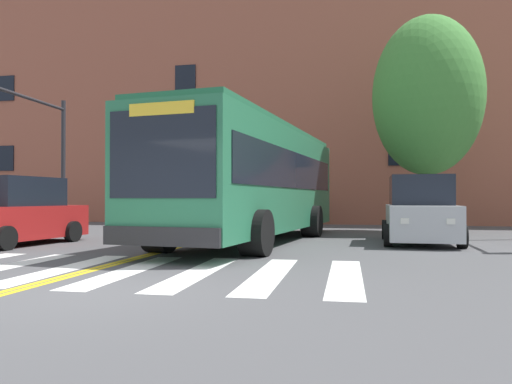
{
  "coord_description": "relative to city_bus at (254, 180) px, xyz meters",
  "views": [
    {
      "loc": [
        3.7,
        -6.26,
        1.27
      ],
      "look_at": [
        0.85,
        6.81,
        1.43
      ],
      "focal_mm": 35.0,
      "sensor_mm": 36.0,
      "label": 1
    }
  ],
  "objects": [
    {
      "name": "lane_line_yellow_inner",
      "position": [
        -1.66,
        7.99,
        -1.8
      ],
      "size": [
        0.12,
        36.0,
        0.01
      ],
      "primitive_type": "cube",
      "color": "gold",
      "rests_on": "ground"
    },
    {
      "name": "car_silver_far_lane",
      "position": [
        4.65,
        0.59,
        -0.94
      ],
      "size": [
        2.08,
        3.94,
        1.9
      ],
      "color": "#B7BABF",
      "rests_on": "ground"
    },
    {
      "name": "city_bus",
      "position": [
        0.0,
        0.0,
        0.0
      ],
      "size": [
        3.69,
        11.04,
        3.33
      ],
      "color": "#28704C",
      "rests_on": "ground"
    },
    {
      "name": "lane_line_yellow_outer",
      "position": [
        -1.5,
        7.99,
        -1.8
      ],
      "size": [
        0.12,
        36.0,
        0.01
      ],
      "primitive_type": "cube",
      "color": "gold",
      "rests_on": "ground"
    },
    {
      "name": "crosswalk",
      "position": [
        -1.49,
        -6.01,
        -1.8
      ],
      "size": [
        9.3,
        4.28,
        0.01
      ],
      "color": "white",
      "rests_on": "ground"
    },
    {
      "name": "ground_plane",
      "position": [
        -0.57,
        -7.79,
        -1.81
      ],
      "size": [
        120.0,
        120.0,
        0.0
      ],
      "primitive_type": "plane",
      "color": "#4C4C4F"
    },
    {
      "name": "building_facade",
      "position": [
        -0.53,
        13.84,
        5.19
      ],
      "size": [
        39.82,
        7.6,
        13.97
      ],
      "color": "#9E5642",
      "rests_on": "ground"
    },
    {
      "name": "traffic_light_far_corner",
      "position": [
        -7.81,
        0.81,
        1.61
      ],
      "size": [
        0.5,
        4.35,
        4.94
      ],
      "color": "#28282D",
      "rests_on": "ground"
    },
    {
      "name": "car_red_near_lane",
      "position": [
        -6.17,
        -2.2,
        -0.96
      ],
      "size": [
        2.29,
        4.23,
        1.84
      ],
      "color": "#AD1E1E",
      "rests_on": "ground"
    },
    {
      "name": "street_tree_curbside_large",
      "position": [
        5.38,
        5.03,
        3.19
      ],
      "size": [
        5.31,
        5.48,
        7.93
      ],
      "color": "#4C3D2D",
      "rests_on": "ground"
    },
    {
      "name": "car_grey_behind_bus",
      "position": [
        -0.99,
        8.12,
        -0.96
      ],
      "size": [
        2.29,
        4.01,
        1.85
      ],
      "color": "slate",
      "rests_on": "ground"
    }
  ]
}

